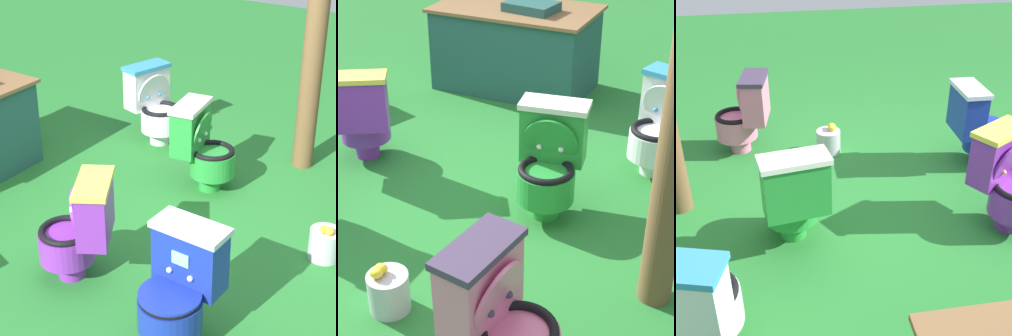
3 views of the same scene
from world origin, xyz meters
The scene contains 8 objects.
ground centered at (0.00, 0.00, 0.00)m, with size 14.00×14.00×0.00m, color #26752D.
toilet_pink centered at (1.11, -1.15, 0.37)m, with size 0.55×0.48×0.73m.
toilet_green centered at (0.82, 0.26, 0.37)m, with size 0.46×0.54×0.73m.
toilet_white centered at (1.37, 1.09, 0.37)m, with size 0.53×0.59×0.73m.
toilet_purple centered at (-0.67, 0.33, 0.37)m, with size 0.59×0.63×0.73m.
vendor_table centered at (-0.20, 2.12, 0.39)m, with size 1.48×0.90×0.85m.
small_crate centered at (-1.26, 1.10, 0.12)m, with size 0.31×0.31×0.24m, color brown.
lemon_bucket centered at (0.39, -0.96, 0.12)m, with size 0.22×0.22×0.28m.
Camera 2 is at (1.93, -2.93, 2.26)m, focal length 65.04 mm.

